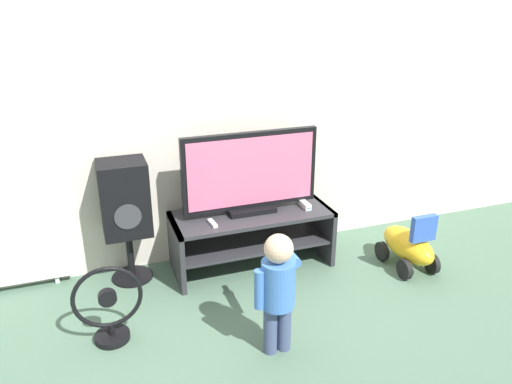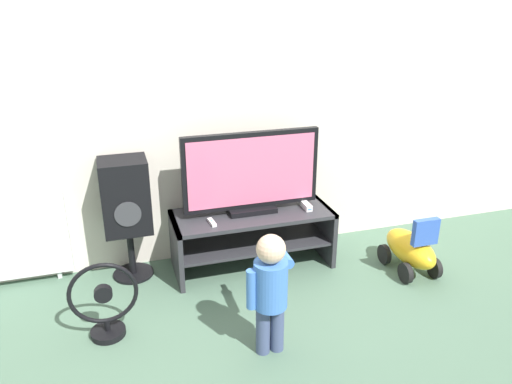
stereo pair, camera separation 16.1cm
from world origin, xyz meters
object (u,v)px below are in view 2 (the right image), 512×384
radiator (15,237)px  game_console (305,204)px  child (270,284)px  speaker_tower (126,199)px  floor_fan (104,304)px  remote_primary (212,222)px  ride_on_toy (411,249)px  television (251,174)px

radiator → game_console: bearing=-7.5°
child → speaker_tower: 1.37m
game_console → floor_fan: 1.69m
game_console → remote_primary: (-0.77, -0.08, -0.01)m
ride_on_toy → radiator: 2.99m
television → floor_fan: 1.40m
child → ride_on_toy: bearing=22.8°
child → floor_fan: (-0.95, 0.44, -0.23)m
ride_on_toy → radiator: radiator is taller
speaker_tower → radiator: bearing=170.8°
child → speaker_tower: size_ratio=0.84×
child → radiator: (-1.54, 1.28, -0.08)m
floor_fan → ride_on_toy: size_ratio=0.94×
television → speaker_tower: (-0.93, 0.11, -0.14)m
remote_primary → child: bearing=-80.7°
remote_primary → game_console: bearing=6.0°
game_console → radiator: bearing=172.5°
speaker_tower → television: bearing=-6.5°
game_console → remote_primary: size_ratio=1.52×
television → remote_primary: size_ratio=7.99×
child → television: bearing=79.4°
game_console → floor_fan: bearing=-160.6°
speaker_tower → radiator: size_ratio=1.28×
remote_primary → child: 0.92m
child → ride_on_toy: (1.36, 0.57, -0.27)m
child → speaker_tower: speaker_tower is taller
floor_fan → radiator: 1.04m
child → speaker_tower: bearing=122.8°
television → game_console: 0.52m
television → speaker_tower: 0.95m
speaker_tower → floor_fan: size_ratio=1.79×
radiator → remote_primary: bearing=-14.8°
speaker_tower → radiator: speaker_tower is taller
remote_primary → ride_on_toy: bearing=-12.7°
television → floor_fan: (-1.15, -0.60, -0.54)m
television → remote_primary: television is taller
television → speaker_tower: bearing=173.5°
floor_fan → child: bearing=-24.6°
television → radiator: (-1.74, 0.24, -0.39)m
television → speaker_tower: size_ratio=1.12×
television → ride_on_toy: 1.38m
floor_fan → radiator: (-0.59, 0.84, 0.15)m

